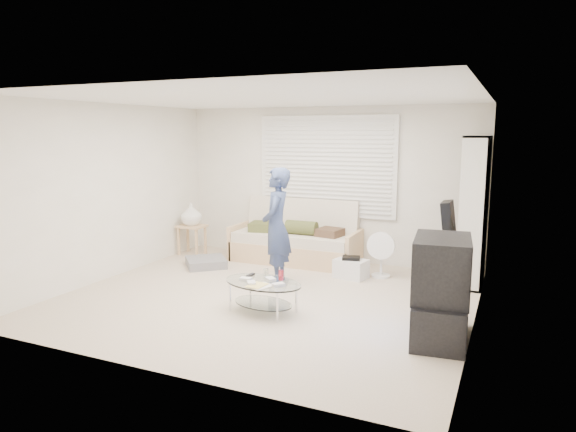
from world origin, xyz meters
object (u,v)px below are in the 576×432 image
at_px(bookshelf, 473,211).
at_px(coffee_table, 263,287).
at_px(tv_unit, 440,290).
at_px(futon_sofa, 296,241).

distance_m(bookshelf, coffee_table, 3.15).
xyz_separation_m(bookshelf, tv_unit, (-0.12, -2.18, -0.51)).
xyz_separation_m(bookshelf, coffee_table, (-2.12, -2.21, -0.73)).
distance_m(tv_unit, coffee_table, 2.01).
bearing_deg(bookshelf, futon_sofa, 176.79).
xyz_separation_m(tv_unit, coffee_table, (-2.00, -0.03, -0.22)).
height_order(futon_sofa, bookshelf, bookshelf).
bearing_deg(coffee_table, bookshelf, 46.21).
distance_m(bookshelf, tv_unit, 2.24).
height_order(tv_unit, coffee_table, tv_unit).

